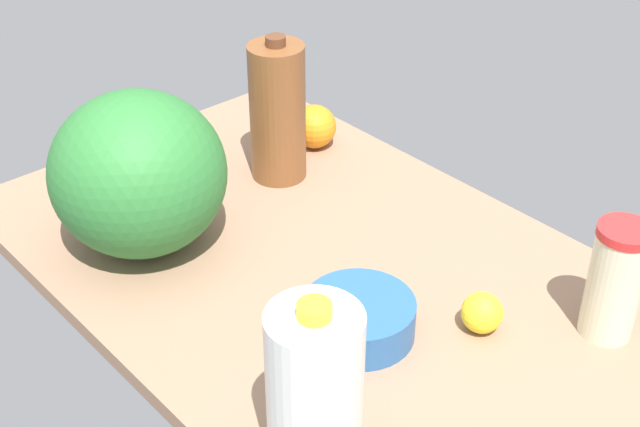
% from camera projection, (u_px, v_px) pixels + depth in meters
% --- Properties ---
extents(countertop, '(1.20, 0.76, 0.03)m').
position_uv_depth(countertop, '(320.00, 270.00, 1.51)').
color(countertop, '#906C53').
rests_on(countertop, ground).
extents(milk_jug, '(0.12, 0.12, 0.26)m').
position_uv_depth(milk_jug, '(315.00, 392.00, 1.08)').
color(milk_jug, white).
rests_on(milk_jug, countertop).
extents(mixing_bowl, '(0.17, 0.17, 0.06)m').
position_uv_depth(mixing_bowl, '(359.00, 318.00, 1.34)').
color(mixing_bowl, '#295896').
rests_on(mixing_bowl, countertop).
extents(watermelon, '(0.30, 0.30, 0.28)m').
position_uv_depth(watermelon, '(138.00, 174.00, 1.48)').
color(watermelon, '#2B7230').
rests_on(watermelon, countertop).
extents(tumbler_cup, '(0.08, 0.08, 0.19)m').
position_uv_depth(tumbler_cup, '(615.00, 281.00, 1.31)').
color(tumbler_cup, beige).
rests_on(tumbler_cup, countertop).
extents(chocolate_milk_jug, '(0.11, 0.11, 0.29)m').
position_uv_depth(chocolate_milk_jug, '(278.00, 112.00, 1.67)').
color(chocolate_milk_jug, brown).
rests_on(chocolate_milk_jug, countertop).
extents(lemon_loose, '(0.06, 0.06, 0.06)m').
position_uv_depth(lemon_loose, '(482.00, 313.00, 1.35)').
color(lemon_loose, yellow).
rests_on(lemon_loose, countertop).
extents(orange_near_front, '(0.09, 0.09, 0.09)m').
position_uv_depth(orange_near_front, '(314.00, 127.00, 1.82)').
color(orange_near_front, orange).
rests_on(orange_near_front, countertop).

